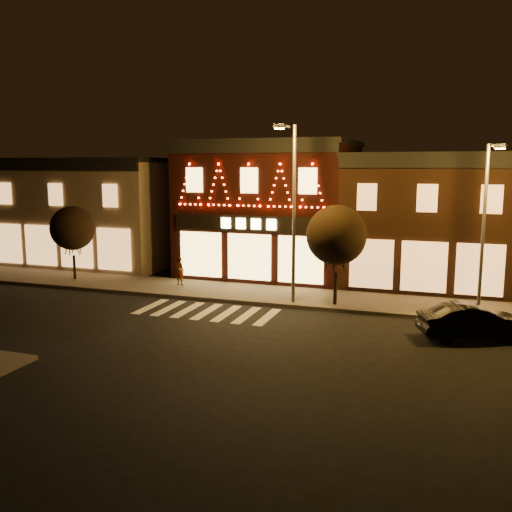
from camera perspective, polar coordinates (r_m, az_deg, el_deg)
The scene contains 11 objects.
ground at distance 23.30m, azimuth -9.04°, elevation -7.99°, with size 120.00×120.00×0.00m, color black.
sidewalk_far at distance 29.68m, azimuth 1.69°, elevation -3.97°, with size 44.00×4.00×0.15m, color #47423D.
building_left at distance 41.16m, azimuth -16.06°, elevation 4.43°, with size 12.20×8.28×7.30m.
building_pulp at distance 35.30m, azimuth 1.52°, elevation 4.86°, with size 10.20×8.34×8.30m.
building_right_a at distance 33.74m, azimuth 17.13°, elevation 3.57°, with size 9.20×8.28×7.50m.
streetlamp_mid at distance 26.95m, azimuth 3.67°, elevation 5.67°, with size 0.63×1.97×8.58m.
streetlamp_right at distance 26.40m, azimuth 22.27°, elevation 3.66°, with size 0.70×1.74×7.59m.
tree_left at distance 34.67m, azimuth -18.12°, elevation 2.70°, with size 2.59×2.59×4.33m.
tree_right at distance 27.09m, azimuth 8.16°, elevation 2.10°, with size 2.89×2.89×4.83m.
dark_sedan at distance 24.10m, azimuth 21.15°, elevation -6.22°, with size 1.46×4.20×1.38m, color black.
pedestrian at distance 31.84m, azimuth -7.73°, elevation -1.53°, with size 0.59×0.38×1.61m, color gray.
Camera 1 is at (10.59, -19.59, 6.85)m, focal length 39.44 mm.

